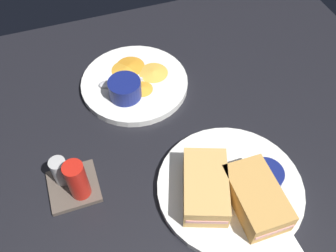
% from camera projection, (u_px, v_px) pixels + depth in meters
% --- Properties ---
extents(ground_plane, '(1.10, 1.10, 0.03)m').
position_uv_depth(ground_plane, '(194.00, 180.00, 0.72)').
color(ground_plane, black).
extents(plate_sandwich_main, '(0.27, 0.27, 0.02)m').
position_uv_depth(plate_sandwich_main, '(230.00, 188.00, 0.68)').
color(plate_sandwich_main, white).
rests_on(plate_sandwich_main, ground_plane).
extents(sandwich_half_near, '(0.15, 0.12, 0.05)m').
position_uv_depth(sandwich_half_near, '(205.00, 187.00, 0.65)').
color(sandwich_half_near, tan).
rests_on(sandwich_half_near, plate_sandwich_main).
extents(sandwich_half_far, '(0.13, 0.08, 0.05)m').
position_uv_depth(sandwich_half_far, '(256.00, 197.00, 0.63)').
color(sandwich_half_far, tan).
rests_on(sandwich_half_far, plate_sandwich_main).
extents(ramekin_dark_sauce, '(0.06, 0.06, 0.04)m').
position_uv_depth(ramekin_dark_sauce, '(265.00, 177.00, 0.66)').
color(ramekin_dark_sauce, navy).
rests_on(ramekin_dark_sauce, plate_sandwich_main).
extents(spoon_by_dark_ramekin, '(0.02, 0.10, 0.01)m').
position_uv_depth(spoon_by_dark_ramekin, '(236.00, 188.00, 0.67)').
color(spoon_by_dark_ramekin, silver).
rests_on(spoon_by_dark_ramekin, plate_sandwich_main).
extents(plate_chips_companion, '(0.24, 0.24, 0.02)m').
position_uv_depth(plate_chips_companion, '(135.00, 83.00, 0.84)').
color(plate_chips_companion, white).
rests_on(plate_chips_companion, ground_plane).
extents(ramekin_light_gravy, '(0.07, 0.07, 0.04)m').
position_uv_depth(ramekin_light_gravy, '(125.00, 88.00, 0.79)').
color(ramekin_light_gravy, navy).
rests_on(ramekin_light_gravy, plate_chips_companion).
extents(spoon_by_gravy_ramekin, '(0.03, 0.10, 0.01)m').
position_uv_depth(spoon_by_gravy_ramekin, '(112.00, 83.00, 0.83)').
color(spoon_by_gravy_ramekin, silver).
rests_on(spoon_by_gravy_ramekin, plate_chips_companion).
extents(plantain_chip_scatter, '(0.15, 0.15, 0.01)m').
position_uv_depth(plantain_chip_scatter, '(137.00, 71.00, 0.85)').
color(plantain_chip_scatter, gold).
rests_on(plantain_chip_scatter, plate_chips_companion).
extents(condiment_caddy, '(0.09, 0.09, 0.10)m').
position_uv_depth(condiment_caddy, '(72.00, 180.00, 0.66)').
color(condiment_caddy, brown).
rests_on(condiment_caddy, ground_plane).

